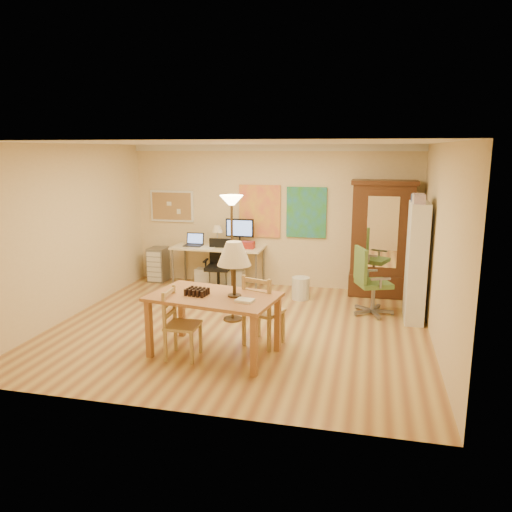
% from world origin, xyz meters
% --- Properties ---
extents(floor, '(5.50, 5.50, 0.00)m').
position_xyz_m(floor, '(0.00, 0.00, 0.00)').
color(floor, '#965F35').
rests_on(floor, ground).
extents(crown_molding, '(5.50, 0.08, 0.12)m').
position_xyz_m(crown_molding, '(0.00, 2.46, 2.64)').
color(crown_molding, white).
rests_on(crown_molding, floor).
extents(corkboard, '(0.90, 0.04, 0.62)m').
position_xyz_m(corkboard, '(-2.05, 2.47, 1.50)').
color(corkboard, tan).
rests_on(corkboard, floor).
extents(art_panel_left, '(0.80, 0.04, 1.00)m').
position_xyz_m(art_panel_left, '(-0.25, 2.47, 1.45)').
color(art_panel_left, yellow).
rests_on(art_panel_left, floor).
extents(art_panel_right, '(0.75, 0.04, 0.95)m').
position_xyz_m(art_panel_right, '(0.65, 2.47, 1.45)').
color(art_panel_right, teal).
rests_on(art_panel_right, floor).
extents(dining_table, '(1.73, 1.20, 1.50)m').
position_xyz_m(dining_table, '(0.04, -1.01, 0.95)').
color(dining_table, '#955B30').
rests_on(dining_table, floor).
extents(ladder_chair_back, '(0.58, 0.56, 0.99)m').
position_xyz_m(ladder_chair_back, '(0.48, -0.57, 0.46)').
color(ladder_chair_back, '#9F8048').
rests_on(ladder_chair_back, floor).
extents(ladder_chair_left, '(0.41, 0.43, 0.90)m').
position_xyz_m(ladder_chair_left, '(-0.45, -1.21, 0.42)').
color(ladder_chair_left, '#9F8048').
rests_on(ladder_chair_left, floor).
extents(torchiere_lamp, '(0.35, 0.35, 1.95)m').
position_xyz_m(torchiere_lamp, '(-0.19, 0.31, 1.56)').
color(torchiere_lamp, '#46321C').
rests_on(torchiere_lamp, floor).
extents(computer_desk, '(1.74, 0.76, 1.31)m').
position_xyz_m(computer_desk, '(-0.95, 2.16, 0.48)').
color(computer_desk, beige).
rests_on(computer_desk, floor).
extents(office_chair_black, '(0.59, 0.59, 0.97)m').
position_xyz_m(office_chair_black, '(-0.90, 1.86, 0.26)').
color(office_chair_black, black).
rests_on(office_chair_black, floor).
extents(office_chair_green, '(0.68, 0.68, 1.10)m').
position_xyz_m(office_chair_green, '(1.90, 1.10, 0.29)').
color(office_chair_green, slate).
rests_on(office_chair_green, floor).
extents(drawer_cart, '(0.34, 0.41, 0.68)m').
position_xyz_m(drawer_cart, '(-2.30, 2.25, 0.34)').
color(drawer_cart, slate).
rests_on(drawer_cart, floor).
extents(armoire, '(1.13, 0.54, 2.08)m').
position_xyz_m(armoire, '(2.04, 2.24, 0.91)').
color(armoire, '#3E2510').
rests_on(armoire, floor).
extents(bookshelf, '(0.28, 0.73, 1.84)m').
position_xyz_m(bookshelf, '(2.55, 0.98, 0.91)').
color(bookshelf, white).
rests_on(bookshelf, floor).
extents(wastebin, '(0.32, 0.32, 0.40)m').
position_xyz_m(wastebin, '(0.68, 1.66, 0.20)').
color(wastebin, silver).
rests_on(wastebin, floor).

